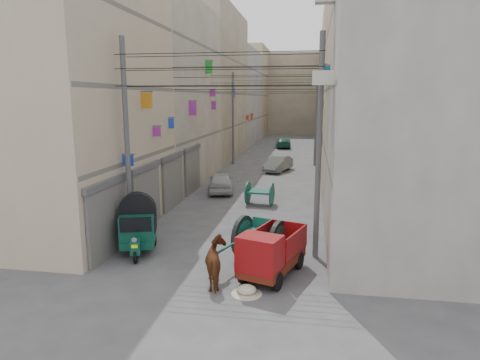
% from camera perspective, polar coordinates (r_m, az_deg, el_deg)
% --- Properties ---
extents(ground, '(140.00, 140.00, 0.00)m').
position_cam_1_polar(ground, '(11.43, -9.45, -19.57)').
color(ground, '#444346').
rests_on(ground, ground).
extents(building_row_left, '(8.00, 62.00, 14.00)m').
position_cam_1_polar(building_row_left, '(44.88, -5.12, 11.66)').
color(building_row_left, '#BCA88E').
rests_on(building_row_left, ground).
extents(building_row_right, '(8.00, 62.00, 14.00)m').
position_cam_1_polar(building_row_right, '(43.66, 16.06, 11.32)').
color(building_row_right, '#A9A39E').
rests_on(building_row_right, ground).
extents(end_cap_building, '(22.00, 10.00, 13.00)m').
position_cam_1_polar(end_cap_building, '(75.36, 7.24, 11.29)').
color(end_cap_building, tan).
rests_on(end_cap_building, ground).
extents(shutters_left, '(0.18, 14.40, 2.88)m').
position_cam_1_polar(shutters_left, '(21.40, -10.47, -0.86)').
color(shutters_left, '#4D4D52').
rests_on(shutters_left, ground).
extents(signboards, '(8.22, 40.52, 5.67)m').
position_cam_1_polar(signboards, '(31.21, 3.43, 6.52)').
color(signboards, '#C58717').
rests_on(signboards, ground).
extents(ac_units, '(0.70, 6.55, 3.35)m').
position_cam_1_polar(ac_units, '(17.04, 10.99, 16.27)').
color(ac_units, beige).
rests_on(ac_units, ground).
extents(utility_poles, '(7.40, 22.20, 8.00)m').
position_cam_1_polar(utility_poles, '(26.56, 2.36, 7.01)').
color(utility_poles, '#4E4F51').
rests_on(utility_poles, ground).
extents(overhead_cables, '(7.40, 22.52, 1.12)m').
position_cam_1_polar(overhead_cables, '(23.95, 1.59, 13.22)').
color(overhead_cables, black).
rests_on(overhead_cables, ground).
extents(auto_rickshaw, '(1.88, 2.57, 1.74)m').
position_cam_1_polar(auto_rickshaw, '(16.79, -13.42, -5.85)').
color(auto_rickshaw, black).
rests_on(auto_rickshaw, ground).
extents(tonga_cart, '(2.31, 3.62, 1.53)m').
position_cam_1_polar(tonga_cart, '(15.60, 2.69, -7.73)').
color(tonga_cart, black).
rests_on(tonga_cart, ground).
extents(mini_truck, '(2.15, 3.19, 1.65)m').
position_cam_1_polar(mini_truck, '(13.94, 3.82, -10.08)').
color(mini_truck, black).
rests_on(mini_truck, ground).
extents(second_cart, '(1.56, 1.41, 1.26)m').
position_cam_1_polar(second_cart, '(23.45, 2.66, -1.73)').
color(second_cart, '#135345').
rests_on(second_cart, ground).
extents(feed_sack, '(0.58, 0.46, 0.29)m').
position_cam_1_polar(feed_sack, '(13.18, 0.89, -14.40)').
color(feed_sack, beige).
rests_on(feed_sack, ground).
extents(horse, '(1.30, 1.86, 1.44)m').
position_cam_1_polar(horse, '(13.57, -2.99, -11.00)').
color(horse, brown).
rests_on(horse, ground).
extents(distant_car_white, '(2.17, 3.94, 1.27)m').
position_cam_1_polar(distant_car_white, '(26.67, -2.53, -0.27)').
color(distant_car_white, '#B8B8B8').
rests_on(distant_car_white, ground).
extents(distant_car_grey, '(2.27, 3.87, 1.21)m').
position_cam_1_polar(distant_car_grey, '(34.41, 5.13, 2.15)').
color(distant_car_grey, slate).
rests_on(distant_car_grey, ground).
extents(distant_car_green, '(2.12, 4.39, 1.23)m').
position_cam_1_polar(distant_car_green, '(51.23, 5.78, 4.99)').
color(distant_car_green, '#1E5847').
rests_on(distant_car_green, ground).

